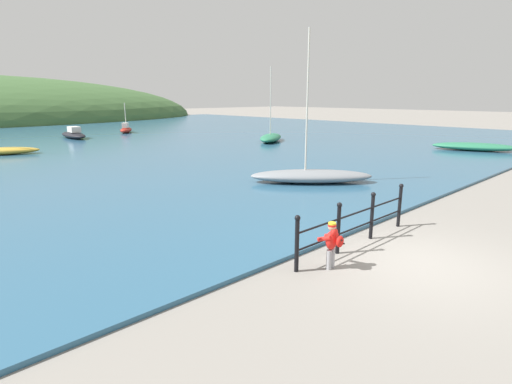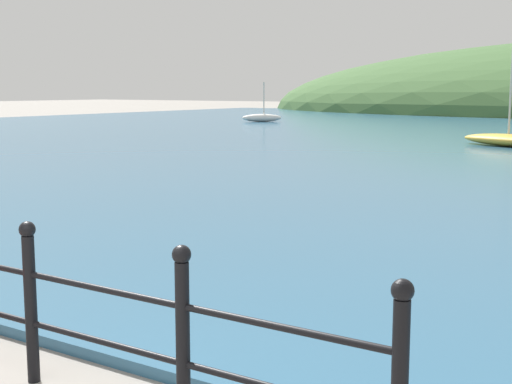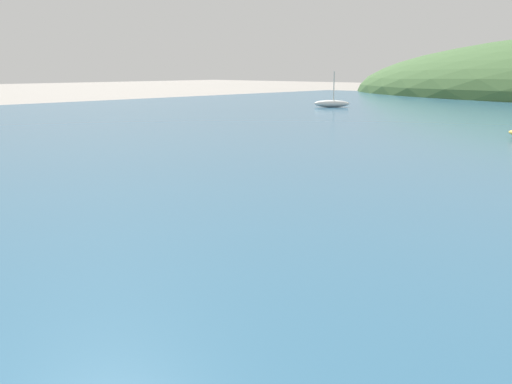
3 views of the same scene
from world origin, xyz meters
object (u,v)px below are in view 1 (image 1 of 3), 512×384
at_px(child_in_coat, 332,241).
at_px(boat_green_fishing, 311,176).
at_px(boat_red_dinghy, 271,137).
at_px(boat_nearest_quay, 0,151).
at_px(boat_twin_mast, 475,147).
at_px(boat_white_sailboat, 73,134).
at_px(boat_far_left, 126,129).

bearing_deg(child_in_coat, boat_green_fishing, 41.97).
distance_m(boat_red_dinghy, boat_nearest_quay, 18.04).
distance_m(boat_twin_mast, boat_white_sailboat, 30.52).
bearing_deg(child_in_coat, boat_red_dinghy, 47.71).
bearing_deg(boat_red_dinghy, boat_white_sailboat, 127.97).
xyz_separation_m(boat_red_dinghy, boat_white_sailboat, (-10.25, 13.14, 0.01)).
height_order(boat_white_sailboat, boat_nearest_quay, boat_nearest_quay).
distance_m(boat_twin_mast, boat_far_left, 29.73).
height_order(boat_red_dinghy, boat_green_fishing, boat_green_fishing).
height_order(child_in_coat, boat_twin_mast, child_in_coat).
height_order(boat_green_fishing, boat_nearest_quay, boat_green_fishing).
relative_size(child_in_coat, boat_twin_mast, 0.19).
bearing_deg(boat_red_dinghy, boat_green_fishing, -129.23).
bearing_deg(boat_red_dinghy, boat_nearest_quay, 160.57).
xyz_separation_m(boat_red_dinghy, boat_nearest_quay, (-17.01, 6.00, -0.06)).
bearing_deg(boat_green_fishing, boat_twin_mast, -3.61).
bearing_deg(boat_white_sailboat, boat_nearest_quay, -133.47).
relative_size(boat_red_dinghy, boat_nearest_quay, 1.10).
xyz_separation_m(boat_white_sailboat, boat_nearest_quay, (-6.76, -7.13, -0.07)).
bearing_deg(child_in_coat, boat_far_left, 71.12).
height_order(boat_twin_mast, boat_white_sailboat, boat_white_sailboat).
distance_m(boat_twin_mast, boat_nearest_quay, 29.58).
bearing_deg(boat_green_fishing, boat_far_left, 79.50).
xyz_separation_m(boat_red_dinghy, boat_far_left, (-4.69, 15.00, 0.01)).
xyz_separation_m(boat_green_fishing, boat_twin_mast, (15.47, -0.98, -0.03)).
relative_size(boat_green_fishing, boat_twin_mast, 1.11).
xyz_separation_m(boat_red_dinghy, boat_green_fishing, (-9.66, -11.83, -0.03)).
xyz_separation_m(boat_twin_mast, boat_nearest_quay, (-22.83, 18.81, -0.00)).
relative_size(boat_white_sailboat, boat_nearest_quay, 0.92).
height_order(child_in_coat, boat_nearest_quay, boat_nearest_quay).
distance_m(boat_white_sailboat, boat_nearest_quay, 9.83).
bearing_deg(boat_twin_mast, boat_white_sailboat, 121.76).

